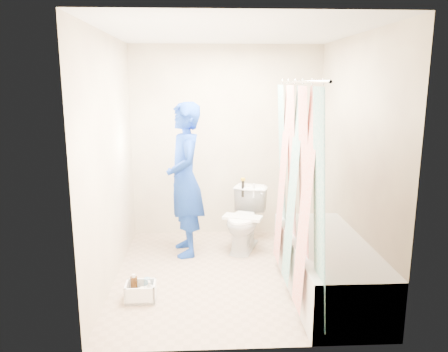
{
  "coord_description": "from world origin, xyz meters",
  "views": [
    {
      "loc": [
        -0.3,
        -4.2,
        1.95
      ],
      "look_at": [
        -0.07,
        0.45,
        0.94
      ],
      "focal_mm": 35.0,
      "sensor_mm": 36.0,
      "label": 1
    }
  ],
  "objects_px": {
    "toilet": "(245,220)",
    "cleaning_caddy": "(142,292)",
    "plumber": "(185,180)",
    "bathtub": "(327,265)"
  },
  "relations": [
    {
      "from": "plumber",
      "to": "cleaning_caddy",
      "type": "xyz_separation_m",
      "value": [
        -0.36,
        -1.12,
        -0.79
      ]
    },
    {
      "from": "cleaning_caddy",
      "to": "toilet",
      "type": "bearing_deg",
      "value": 47.62
    },
    {
      "from": "bathtub",
      "to": "cleaning_caddy",
      "type": "xyz_separation_m",
      "value": [
        -1.72,
        -0.09,
        -0.19
      ]
    },
    {
      "from": "bathtub",
      "to": "cleaning_caddy",
      "type": "bearing_deg",
      "value": -177.14
    },
    {
      "from": "plumber",
      "to": "bathtub",
      "type": "bearing_deg",
      "value": 41.39
    },
    {
      "from": "bathtub",
      "to": "cleaning_caddy",
      "type": "relative_size",
      "value": 6.31
    },
    {
      "from": "toilet",
      "to": "cleaning_caddy",
      "type": "xyz_separation_m",
      "value": [
        -1.06,
        -1.21,
        -0.28
      ]
    },
    {
      "from": "toilet",
      "to": "plumber",
      "type": "relative_size",
      "value": 0.41
    },
    {
      "from": "cleaning_caddy",
      "to": "plumber",
      "type": "bearing_deg",
      "value": 70.66
    },
    {
      "from": "plumber",
      "to": "cleaning_caddy",
      "type": "distance_m",
      "value": 1.42
    }
  ]
}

